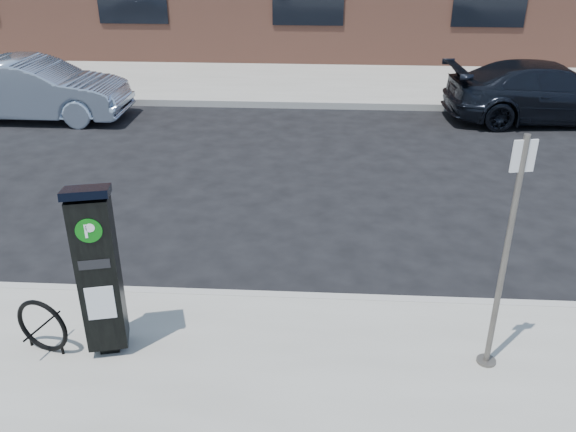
# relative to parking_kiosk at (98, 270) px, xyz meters

# --- Properties ---
(ground) EXTENTS (120.00, 120.00, 0.00)m
(ground) POSITION_rel_parking_kiosk_xyz_m (1.57, 1.09, -1.07)
(ground) COLOR black
(ground) RESTS_ON ground
(sidewalk_far) EXTENTS (60.00, 12.00, 0.15)m
(sidewalk_far) POSITION_rel_parking_kiosk_xyz_m (1.57, 15.09, -1.00)
(sidewalk_far) COLOR gray
(sidewalk_far) RESTS_ON ground
(curb_near) EXTENTS (60.00, 0.12, 0.16)m
(curb_near) POSITION_rel_parking_kiosk_xyz_m (1.57, 1.07, -1.00)
(curb_near) COLOR #9E9B93
(curb_near) RESTS_ON ground
(curb_far) EXTENTS (60.00, 0.12, 0.16)m
(curb_far) POSITION_rel_parking_kiosk_xyz_m (1.57, 9.11, -1.00)
(curb_far) COLOR #9E9B93
(curb_far) RESTS_ON ground
(parking_kiosk) EXTENTS (0.49, 0.45, 1.80)m
(parking_kiosk) POSITION_rel_parking_kiosk_xyz_m (0.00, 0.00, 0.00)
(parking_kiosk) COLOR black
(parking_kiosk) RESTS_ON sidewalk_near
(sign_pole) EXTENTS (0.21, 0.19, 2.34)m
(sign_pole) POSITION_rel_parking_kiosk_xyz_m (3.75, 0.01, 0.24)
(sign_pole) COLOR #534D49
(sign_pole) RESTS_ON sidewalk_near
(bike_rack) EXTENTS (0.58, 0.22, 0.59)m
(bike_rack) POSITION_rel_parking_kiosk_xyz_m (-0.63, -0.06, -0.64)
(bike_rack) COLOR black
(bike_rack) RESTS_ON sidewalk_near
(car_silver) EXTENTS (4.03, 1.43, 1.32)m
(car_silver) POSITION_rel_parking_kiosk_xyz_m (-4.23, 7.94, -0.41)
(car_silver) COLOR #92A4BA
(car_silver) RESTS_ON ground
(car_dark) EXTENTS (4.47, 2.09, 1.26)m
(car_dark) POSITION_rel_parking_kiosk_xyz_m (6.90, 8.49, -0.44)
(car_dark) COLOR black
(car_dark) RESTS_ON ground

